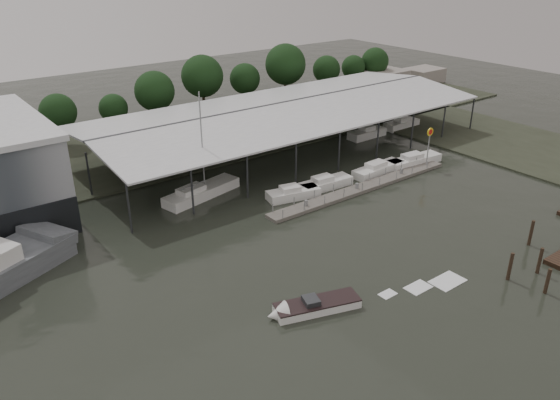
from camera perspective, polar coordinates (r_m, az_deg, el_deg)
ground at (r=51.62m, az=4.73°, el=-6.49°), size 200.00×200.00×0.00m
land_strip_far at (r=84.52m, az=-14.64°, el=5.59°), size 140.00×30.00×0.30m
land_strip_east at (r=90.20m, az=22.21°, el=5.74°), size 20.00×60.00×0.30m
covered_boat_shed at (r=79.26m, az=0.55°, el=9.71°), size 58.24×24.00×6.96m
floating_dock at (r=67.28m, az=8.62°, el=1.27°), size 28.00×2.00×1.40m
shell_fuel_sign at (r=74.62m, az=15.34°, el=6.09°), size 1.10×0.18×5.55m
distant_commercial_buildings at (r=120.39m, az=11.79°, el=12.33°), size 22.00×8.00×4.00m
white_sailboat at (r=64.90m, az=-8.29°, el=0.81°), size 10.45×4.77×12.68m
speedboat_underway at (r=44.93m, az=3.14°, el=-11.13°), size 18.22×7.34×2.00m
moored_cruiser_0 at (r=64.05m, az=1.35°, el=0.71°), size 6.63×3.58×1.70m
moored_cruiser_1 at (r=67.00m, az=4.74°, el=1.75°), size 7.14×2.66×1.70m
moored_cruiser_2 at (r=72.39m, az=10.20°, el=3.22°), size 8.13×2.62×1.70m
moored_cruiser_3 at (r=76.40m, az=13.81°, el=4.05°), size 8.46×2.96×1.70m
mooring_pilings at (r=53.34m, az=26.98°, el=-6.96°), size 7.62×10.34×3.65m
horizon_tree_line at (r=99.07m, az=-3.43°, el=12.78°), size 69.15×9.22×11.18m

